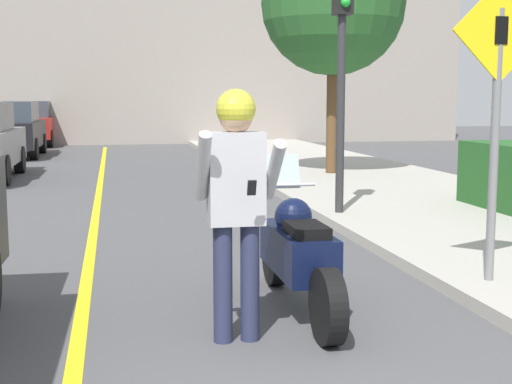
{
  "coord_description": "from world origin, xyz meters",
  "views": [
    {
      "loc": [
        -0.31,
        -2.67,
        1.77
      ],
      "look_at": [
        0.86,
        3.16,
        0.99
      ],
      "focal_mm": 50.0,
      "sensor_mm": 36.0,
      "label": 1
    }
  ],
  "objects_px": {
    "traffic_light": "(342,38)",
    "street_tree": "(333,3)",
    "motorcycle": "(298,253)",
    "crossing_sign": "(497,102)",
    "person_biker": "(236,187)",
    "parked_car_red": "(29,123)",
    "parked_car_black": "(9,129)"
  },
  "relations": [
    {
      "from": "traffic_light",
      "to": "parked_car_red",
      "type": "distance_m",
      "value": 19.48
    },
    {
      "from": "street_tree",
      "to": "parked_car_red",
      "type": "distance_m",
      "value": 15.44
    },
    {
      "from": "street_tree",
      "to": "parked_car_black",
      "type": "height_order",
      "value": "street_tree"
    },
    {
      "from": "street_tree",
      "to": "motorcycle",
      "type": "bearing_deg",
      "value": -108.93
    },
    {
      "from": "crossing_sign",
      "to": "traffic_light",
      "type": "xyz_separation_m",
      "value": [
        -0.13,
        4.0,
        0.87
      ]
    },
    {
      "from": "motorcycle",
      "to": "traffic_light",
      "type": "bearing_deg",
      "value": 67.49
    },
    {
      "from": "crossing_sign",
      "to": "motorcycle",
      "type": "bearing_deg",
      "value": -175.36
    },
    {
      "from": "person_biker",
      "to": "traffic_light",
      "type": "bearing_deg",
      "value": 63.98
    },
    {
      "from": "street_tree",
      "to": "parked_car_red",
      "type": "xyz_separation_m",
      "value": [
        -7.84,
        12.97,
        -2.97
      ]
    },
    {
      "from": "motorcycle",
      "to": "parked_car_black",
      "type": "xyz_separation_m",
      "value": [
        -4.58,
        17.15,
        0.37
      ]
    },
    {
      "from": "street_tree",
      "to": "crossing_sign",
      "type": "bearing_deg",
      "value": -98.61
    },
    {
      "from": "traffic_light",
      "to": "parked_car_black",
      "type": "bearing_deg",
      "value": 115.87
    },
    {
      "from": "crossing_sign",
      "to": "person_biker",
      "type": "bearing_deg",
      "value": -161.73
    },
    {
      "from": "parked_car_red",
      "to": "motorcycle",
      "type": "bearing_deg",
      "value": -78.52
    },
    {
      "from": "motorcycle",
      "to": "street_tree",
      "type": "relative_size",
      "value": 0.43
    },
    {
      "from": "person_biker",
      "to": "parked_car_red",
      "type": "relative_size",
      "value": 0.44
    },
    {
      "from": "person_biker",
      "to": "crossing_sign",
      "type": "xyz_separation_m",
      "value": [
        2.48,
        0.82,
        0.6
      ]
    },
    {
      "from": "person_biker",
      "to": "parked_car_red",
      "type": "xyz_separation_m",
      "value": [
        -3.94,
        23.18,
        -0.29
      ]
    },
    {
      "from": "person_biker",
      "to": "crossing_sign",
      "type": "height_order",
      "value": "crossing_sign"
    },
    {
      "from": "crossing_sign",
      "to": "parked_car_black",
      "type": "xyz_separation_m",
      "value": [
        -6.43,
        17.0,
        -0.89
      ]
    },
    {
      "from": "traffic_light",
      "to": "street_tree",
      "type": "bearing_deg",
      "value": 73.94
    },
    {
      "from": "parked_car_red",
      "to": "street_tree",
      "type": "bearing_deg",
      "value": -58.83
    },
    {
      "from": "traffic_light",
      "to": "parked_car_red",
      "type": "bearing_deg",
      "value": 108.93
    },
    {
      "from": "person_biker",
      "to": "street_tree",
      "type": "relative_size",
      "value": 0.35
    },
    {
      "from": "crossing_sign",
      "to": "street_tree",
      "type": "xyz_separation_m",
      "value": [
        1.42,
        9.39,
        2.08
      ]
    },
    {
      "from": "person_biker",
      "to": "motorcycle",
      "type": "bearing_deg",
      "value": 46.62
    },
    {
      "from": "motorcycle",
      "to": "person_biker",
      "type": "relative_size",
      "value": 1.24
    },
    {
      "from": "parked_car_black",
      "to": "traffic_light",
      "type": "bearing_deg",
      "value": -64.13
    },
    {
      "from": "motorcycle",
      "to": "street_tree",
      "type": "xyz_separation_m",
      "value": [
        3.27,
        9.54,
        3.34
      ]
    },
    {
      "from": "person_biker",
      "to": "parked_car_black",
      "type": "distance_m",
      "value": 18.26
    },
    {
      "from": "motorcycle",
      "to": "crossing_sign",
      "type": "relative_size",
      "value": 0.85
    },
    {
      "from": "person_biker",
      "to": "parked_car_black",
      "type": "height_order",
      "value": "person_biker"
    }
  ]
}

